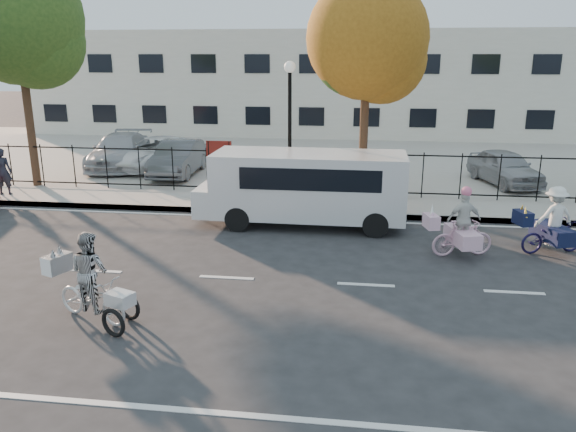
% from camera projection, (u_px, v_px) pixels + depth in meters
% --- Properties ---
extents(ground, '(120.00, 120.00, 0.00)m').
position_uv_depth(ground, '(227.00, 278.00, 12.18)').
color(ground, '#333334').
extents(road_markings, '(60.00, 9.52, 0.01)m').
position_uv_depth(road_markings, '(227.00, 278.00, 12.18)').
color(road_markings, silver).
rests_on(road_markings, ground).
extents(curb, '(60.00, 0.10, 0.15)m').
position_uv_depth(curb, '(266.00, 212.00, 16.97)').
color(curb, '#A8A399').
rests_on(curb, ground).
extents(sidewalk, '(60.00, 2.20, 0.15)m').
position_uv_depth(sidewalk, '(271.00, 204.00, 17.97)').
color(sidewalk, '#A8A399').
rests_on(sidewalk, ground).
extents(parking_lot, '(60.00, 15.60, 0.15)m').
position_uv_depth(parking_lot, '(302.00, 156.00, 26.45)').
color(parking_lot, '#A8A399').
rests_on(parking_lot, ground).
extents(iron_fence, '(58.00, 0.06, 1.50)m').
position_uv_depth(iron_fence, '(276.00, 171.00, 18.79)').
color(iron_fence, black).
rests_on(iron_fence, sidewalk).
extents(building, '(34.00, 10.00, 6.00)m').
position_uv_depth(building, '(319.00, 82.00, 35.17)').
color(building, silver).
rests_on(building, ground).
extents(lamppost, '(0.36, 0.36, 4.33)m').
position_uv_depth(lamppost, '(290.00, 106.00, 17.73)').
color(lamppost, black).
rests_on(lamppost, sidewalk).
extents(street_sign, '(0.85, 0.06, 1.80)m').
position_uv_depth(street_sign, '(219.00, 157.00, 18.50)').
color(street_sign, black).
rests_on(street_sign, sidewalk).
extents(zebra_trike, '(1.94, 1.32, 1.68)m').
position_uv_depth(zebra_trike, '(91.00, 286.00, 10.09)').
color(zebra_trike, silver).
rests_on(zebra_trike, ground).
extents(unicorn_bike, '(1.74, 1.25, 1.71)m').
position_uv_depth(unicorn_bike, '(462.00, 231.00, 13.34)').
color(unicorn_bike, '#EDB5CC').
rests_on(unicorn_bike, ground).
extents(bull_bike, '(1.84, 1.30, 1.66)m').
position_uv_depth(bull_bike, '(552.00, 227.00, 13.55)').
color(bull_bike, '#141138').
rests_on(bull_bike, ground).
extents(white_van, '(5.81, 2.01, 2.06)m').
position_uv_depth(white_van, '(305.00, 186.00, 15.69)').
color(white_van, white).
rests_on(white_van, ground).
extents(pedestrian, '(0.65, 0.51, 1.57)m').
position_uv_depth(pedestrian, '(3.00, 171.00, 18.63)').
color(pedestrian, black).
rests_on(pedestrian, sidewalk).
extents(lot_car_a, '(2.47, 4.89, 1.36)m').
position_uv_depth(lot_car_a, '(120.00, 151.00, 23.24)').
color(lot_car_a, '#ACAEB3').
rests_on(lot_car_a, parking_lot).
extents(lot_car_b, '(3.58, 5.00, 1.27)m').
position_uv_depth(lot_car_b, '(157.00, 153.00, 23.06)').
color(lot_car_b, white).
rests_on(lot_car_b, parking_lot).
extents(lot_car_c, '(1.52, 4.04, 1.32)m').
position_uv_depth(lot_car_c, '(178.00, 158.00, 21.75)').
color(lot_car_c, '#51555A').
rests_on(lot_car_c, parking_lot).
extents(lot_car_d, '(2.40, 3.89, 1.24)m').
position_uv_depth(lot_car_d, '(505.00, 167.00, 20.19)').
color(lot_car_d, '#979A9E').
rests_on(lot_car_d, parking_lot).
extents(tree_west, '(4.37, 4.37, 8.02)m').
position_uv_depth(tree_west, '(22.00, 25.00, 18.72)').
color(tree_west, '#442D1D').
rests_on(tree_west, ground).
extents(tree_mid, '(3.88, 3.88, 7.11)m').
position_uv_depth(tree_mid, '(371.00, 44.00, 17.74)').
color(tree_mid, '#442D1D').
rests_on(tree_mid, ground).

